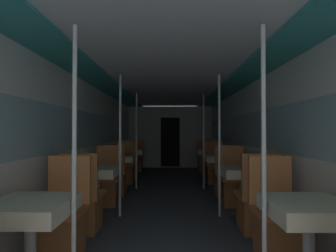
# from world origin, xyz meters

# --- Properties ---
(wall_left) EXTENTS (0.05, 10.32, 2.07)m
(wall_left) POSITION_xyz_m (-1.44, 3.76, 1.07)
(wall_left) COLOR silver
(wall_left) RESTS_ON ground_plane
(wall_right) EXTENTS (0.05, 10.32, 2.07)m
(wall_right) POSITION_xyz_m (1.44, 3.76, 1.07)
(wall_right) COLOR silver
(wall_right) RESTS_ON ground_plane
(ceiling_panel) EXTENTS (2.89, 10.32, 0.07)m
(ceiling_panel) POSITION_xyz_m (0.00, 3.76, 2.11)
(ceiling_panel) COLOR silver
(ceiling_panel) RESTS_ON wall_left
(bulkhead_far) EXTENTS (2.83, 0.09, 2.07)m
(bulkhead_far) POSITION_xyz_m (0.00, 7.74, 1.03)
(bulkhead_far) COLOR #A8A8A3
(bulkhead_far) RESTS_ON ground_plane
(dining_table_left_0) EXTENTS (0.60, 0.60, 0.71)m
(dining_table_left_0) POSITION_xyz_m (-1.06, 0.84, 0.60)
(dining_table_left_0) COLOR #4C4C51
(dining_table_left_0) RESTS_ON ground_plane
(chair_left_far_0) EXTENTS (0.45, 0.45, 0.98)m
(chair_left_far_0) POSITION_xyz_m (-1.06, 1.44, 0.30)
(chair_left_far_0) COLOR #9C5B31
(chair_left_far_0) RESTS_ON ground_plane
(support_pole_left_0) EXTENTS (0.04, 0.04, 2.07)m
(support_pole_left_0) POSITION_xyz_m (-0.73, 0.84, 1.03)
(support_pole_left_0) COLOR silver
(support_pole_left_0) RESTS_ON ground_plane
(dining_table_left_1) EXTENTS (0.60, 0.60, 0.71)m
(dining_table_left_1) POSITION_xyz_m (-1.06, 2.67, 0.60)
(dining_table_left_1) COLOR #4C4C51
(dining_table_left_1) RESTS_ON ground_plane
(chair_left_near_1) EXTENTS (0.45, 0.45, 0.98)m
(chair_left_near_1) POSITION_xyz_m (-1.06, 2.07, 0.30)
(chair_left_near_1) COLOR #9C5B31
(chair_left_near_1) RESTS_ON ground_plane
(chair_left_far_1) EXTENTS (0.45, 0.45, 0.98)m
(chair_left_far_1) POSITION_xyz_m (-1.06, 3.27, 0.30)
(chair_left_far_1) COLOR #9C5B31
(chair_left_far_1) RESTS_ON ground_plane
(support_pole_left_1) EXTENTS (0.04, 0.04, 2.07)m
(support_pole_left_1) POSITION_xyz_m (-0.73, 2.67, 1.03)
(support_pole_left_1) COLOR silver
(support_pole_left_1) RESTS_ON ground_plane
(dining_table_left_2) EXTENTS (0.60, 0.60, 0.71)m
(dining_table_left_2) POSITION_xyz_m (-1.06, 4.50, 0.60)
(dining_table_left_2) COLOR #4C4C51
(dining_table_left_2) RESTS_ON ground_plane
(chair_left_near_2) EXTENTS (0.45, 0.45, 0.98)m
(chair_left_near_2) POSITION_xyz_m (-1.06, 3.90, 0.30)
(chair_left_near_2) COLOR #9C5B31
(chair_left_near_2) RESTS_ON ground_plane
(chair_left_far_2) EXTENTS (0.45, 0.45, 0.98)m
(chair_left_far_2) POSITION_xyz_m (-1.06, 5.09, 0.30)
(chair_left_far_2) COLOR #9C5B31
(chair_left_far_2) RESTS_ON ground_plane
(support_pole_left_2) EXTENTS (0.04, 0.04, 2.07)m
(support_pole_left_2) POSITION_xyz_m (-0.73, 4.50, 1.03)
(support_pole_left_2) COLOR silver
(support_pole_left_2) RESTS_ON ground_plane
(dining_table_left_3) EXTENTS (0.60, 0.60, 0.71)m
(dining_table_left_3) POSITION_xyz_m (-1.06, 6.32, 0.60)
(dining_table_left_3) COLOR #4C4C51
(dining_table_left_3) RESTS_ON ground_plane
(chair_left_near_3) EXTENTS (0.45, 0.45, 0.98)m
(chair_left_near_3) POSITION_xyz_m (-1.06, 5.72, 0.30)
(chair_left_near_3) COLOR #9C5B31
(chair_left_near_3) RESTS_ON ground_plane
(chair_left_far_3) EXTENTS (0.45, 0.45, 0.98)m
(chair_left_far_3) POSITION_xyz_m (-1.06, 6.92, 0.30)
(chair_left_far_3) COLOR #9C5B31
(chair_left_far_3) RESTS_ON ground_plane
(dining_table_right_0) EXTENTS (0.60, 0.60, 0.71)m
(dining_table_right_0) POSITION_xyz_m (1.06, 0.84, 0.60)
(dining_table_right_0) COLOR #4C4C51
(dining_table_right_0) RESTS_ON ground_plane
(chair_right_far_0) EXTENTS (0.45, 0.45, 0.98)m
(chair_right_far_0) POSITION_xyz_m (1.06, 1.44, 0.30)
(chair_right_far_0) COLOR #9C5B31
(chair_right_far_0) RESTS_ON ground_plane
(support_pole_right_0) EXTENTS (0.04, 0.04, 2.07)m
(support_pole_right_0) POSITION_xyz_m (0.73, 0.84, 1.03)
(support_pole_right_0) COLOR silver
(support_pole_right_0) RESTS_ON ground_plane
(dining_table_right_1) EXTENTS (0.60, 0.60, 0.71)m
(dining_table_right_1) POSITION_xyz_m (1.06, 2.67, 0.60)
(dining_table_right_1) COLOR #4C4C51
(dining_table_right_1) RESTS_ON ground_plane
(chair_right_near_1) EXTENTS (0.45, 0.45, 0.98)m
(chair_right_near_1) POSITION_xyz_m (1.06, 2.07, 0.30)
(chair_right_near_1) COLOR #9C5B31
(chair_right_near_1) RESTS_ON ground_plane
(chair_right_far_1) EXTENTS (0.45, 0.45, 0.98)m
(chair_right_far_1) POSITION_xyz_m (1.06, 3.27, 0.30)
(chair_right_far_1) COLOR #9C5B31
(chair_right_far_1) RESTS_ON ground_plane
(support_pole_right_1) EXTENTS (0.04, 0.04, 2.07)m
(support_pole_right_1) POSITION_xyz_m (0.73, 2.67, 1.03)
(support_pole_right_1) COLOR silver
(support_pole_right_1) RESTS_ON ground_plane
(dining_table_right_2) EXTENTS (0.60, 0.60, 0.71)m
(dining_table_right_2) POSITION_xyz_m (1.06, 4.50, 0.60)
(dining_table_right_2) COLOR #4C4C51
(dining_table_right_2) RESTS_ON ground_plane
(chair_right_near_2) EXTENTS (0.45, 0.45, 0.98)m
(chair_right_near_2) POSITION_xyz_m (1.06, 3.90, 0.30)
(chair_right_near_2) COLOR #9C5B31
(chair_right_near_2) RESTS_ON ground_plane
(chair_right_far_2) EXTENTS (0.45, 0.45, 0.98)m
(chair_right_far_2) POSITION_xyz_m (1.06, 5.09, 0.30)
(chair_right_far_2) COLOR #9C5B31
(chair_right_far_2) RESTS_ON ground_plane
(support_pole_right_2) EXTENTS (0.04, 0.04, 2.07)m
(support_pole_right_2) POSITION_xyz_m (0.73, 4.50, 1.03)
(support_pole_right_2) COLOR silver
(support_pole_right_2) RESTS_ON ground_plane
(dining_table_right_3) EXTENTS (0.60, 0.60, 0.71)m
(dining_table_right_3) POSITION_xyz_m (1.06, 6.32, 0.60)
(dining_table_right_3) COLOR #4C4C51
(dining_table_right_3) RESTS_ON ground_plane
(chair_right_near_3) EXTENTS (0.45, 0.45, 0.98)m
(chair_right_near_3) POSITION_xyz_m (1.06, 5.72, 0.30)
(chair_right_near_3) COLOR #9C5B31
(chair_right_near_3) RESTS_ON ground_plane
(chair_right_far_3) EXTENTS (0.45, 0.45, 0.98)m
(chair_right_far_3) POSITION_xyz_m (1.06, 6.92, 0.30)
(chair_right_far_3) COLOR #9C5B31
(chair_right_far_3) RESTS_ON ground_plane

